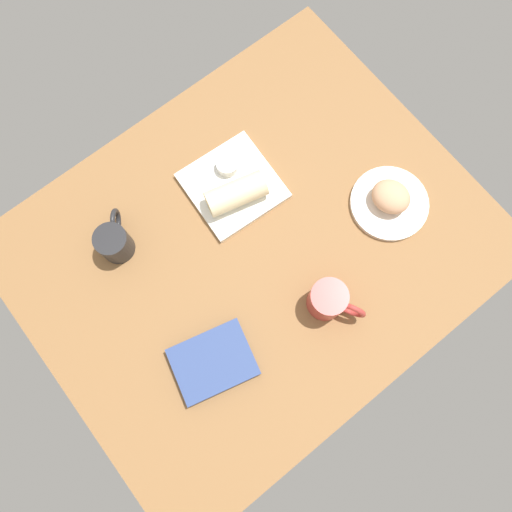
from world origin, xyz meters
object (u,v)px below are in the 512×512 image
Objects in this scene: book_stack at (213,362)px; sauce_cup at (227,165)px; coffee_mug at (114,242)px; scone_pastry at (391,197)px; square_plate at (233,186)px; second_mug at (329,300)px; round_plate at (389,203)px; breakfast_wrap at (236,194)px.

sauce_cup is at bearing -131.52° from book_stack.
coffee_mug reaches higher than book_stack.
coffee_mug reaches higher than scone_pastry.
scone_pastry reaches higher than square_plate.
sauce_cup is 48.00cm from book_stack.
book_stack is (57.45, 4.28, -2.86)cm from scone_pastry.
second_mug is at bearing 19.43° from scone_pastry.
square_plate is 1.03× the size of book_stack.
second_mug is (0.77, 37.19, 4.08)cm from square_plate.
square_plate is 43.47cm from book_stack.
square_plate is 5.28cm from sauce_cup.
round_plate is 3.64cm from scone_pastry.
sauce_cup is at bearing -93.61° from second_mug.
scone_pastry is 29.99cm from second_mug.
breakfast_wrap is 0.71× the size of book_stack.
second_mug is (28.28, 9.97, 0.59)cm from scone_pastry.
square_plate is 37.42cm from second_mug.
second_mug reaches higher than round_plate.
sauce_cup is at bearing -50.96° from scone_pastry.
coffee_mug is (29.85, -8.40, -0.32)cm from breakfast_wrap.
sauce_cup is 0.50× the size of coffee_mug.
scone_pastry reaches higher than sauce_cup.
round_plate is at bearing 151.00° from coffee_mug.
scone_pastry is 0.65× the size of breakfast_wrap.
second_mug is (-30.55, 42.06, 0.40)cm from coffee_mug.
book_stack reaches higher than round_plate.
book_stack is 1.61× the size of second_mug.
book_stack is 29.93cm from second_mug.
square_plate is at bearing -8.61° from breakfast_wrap.
square_plate reaches higher than round_plate.
sauce_cup is 41.73cm from second_mug.
breakfast_wrap is at bearing 164.28° from coffee_mug.
sauce_cup is at bearing -51.35° from round_plate.
round_plate is 1.51× the size of second_mug.
round_plate is 0.91× the size of square_plate.
breakfast_wrap is 31.01cm from coffee_mug.
scone_pastry is 37.43cm from breakfast_wrap.
breakfast_wrap reaches higher than sauce_cup.
round_plate is 67.51cm from coffee_mug.
second_mug reaches higher than breakfast_wrap.
square_plate is 1.46× the size of breakfast_wrap.
second_mug is (28.40, 9.38, 4.18)cm from round_plate.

